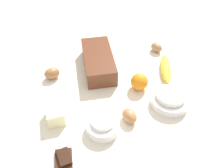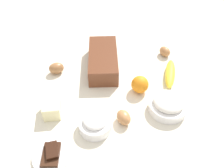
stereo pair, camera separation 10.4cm
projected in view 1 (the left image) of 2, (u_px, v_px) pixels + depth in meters
ground_plane at (112, 92)px, 1.07m from camera, size 2.40×2.40×0.02m
loaf_pan at (98, 61)px, 1.15m from camera, size 0.29×0.14×0.08m
flour_bowl at (170, 99)px, 0.99m from camera, size 0.15×0.15×0.07m
sugar_bowl at (103, 125)px, 0.90m from camera, size 0.12×0.12×0.06m
banana at (166, 68)px, 1.14m from camera, size 0.19×0.10×0.04m
orange_fruit at (139, 82)px, 1.05m from camera, size 0.07×0.07×0.07m
butter_block at (56, 114)px, 0.94m from camera, size 0.09×0.07×0.06m
egg_near_butter at (156, 47)px, 1.25m from camera, size 0.08×0.07×0.05m
egg_beside_bowl at (129, 116)px, 0.93m from camera, size 0.08×0.07×0.05m
egg_loose at (52, 73)px, 1.11m from camera, size 0.07×0.08×0.05m
chocolate_plate at (64, 162)px, 0.81m from camera, size 0.13×0.13×0.03m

